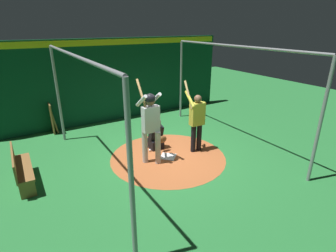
% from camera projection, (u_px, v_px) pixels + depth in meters
% --- Properties ---
extents(ground_plane, '(25.35, 25.35, 0.00)m').
position_uv_depth(ground_plane, '(168.00, 157.00, 7.57)').
color(ground_plane, '#287A38').
extents(dirt_circle, '(3.28, 3.28, 0.01)m').
position_uv_depth(dirt_circle, '(168.00, 157.00, 7.57)').
color(dirt_circle, '#B76033').
rests_on(dirt_circle, ground).
extents(home_plate, '(0.59, 0.59, 0.01)m').
position_uv_depth(home_plate, '(168.00, 156.00, 7.57)').
color(home_plate, white).
rests_on(home_plate, dirt_circle).
extents(batter, '(0.68, 0.49, 2.26)m').
position_uv_depth(batter, '(150.00, 121.00, 6.84)').
color(batter, '#BCBCC0').
rests_on(batter, ground).
extents(catcher, '(0.58, 0.40, 0.95)m').
position_uv_depth(catcher, '(156.00, 137.00, 7.96)').
color(catcher, black).
rests_on(catcher, ground).
extents(visitor, '(0.56, 0.50, 2.08)m').
position_uv_depth(visitor, '(197.00, 119.00, 7.60)').
color(visitor, black).
rests_on(visitor, ground).
extents(back_wall, '(0.22, 9.35, 3.10)m').
position_uv_depth(back_wall, '(115.00, 80.00, 10.14)').
color(back_wall, '#0C3D26').
rests_on(back_wall, ground).
extents(cage_frame, '(5.70, 4.66, 3.00)m').
position_uv_depth(cage_frame, '(168.00, 84.00, 6.81)').
color(cage_frame, gray).
rests_on(cage_frame, ground).
extents(bat_rack, '(0.58, 0.22, 1.05)m').
position_uv_depth(bat_rack, '(52.00, 119.00, 9.14)').
color(bat_rack, olive).
rests_on(bat_rack, ground).
extents(bench, '(1.49, 0.36, 0.85)m').
position_uv_depth(bench, '(21.00, 168.00, 6.13)').
color(bench, olive).
rests_on(bench, ground).
extents(baseball_0, '(0.07, 0.07, 0.07)m').
position_uv_depth(baseball_0, '(150.00, 150.00, 7.88)').
color(baseball_0, white).
rests_on(baseball_0, dirt_circle).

